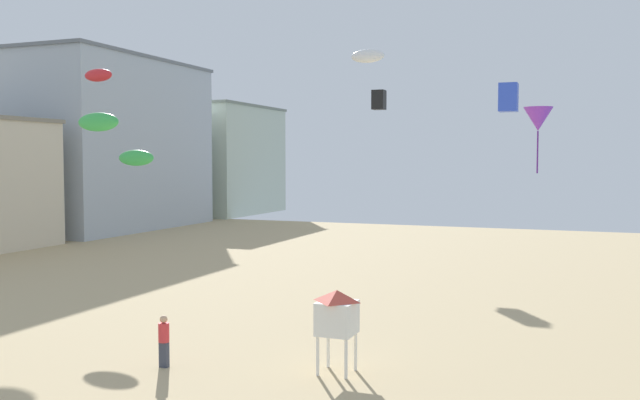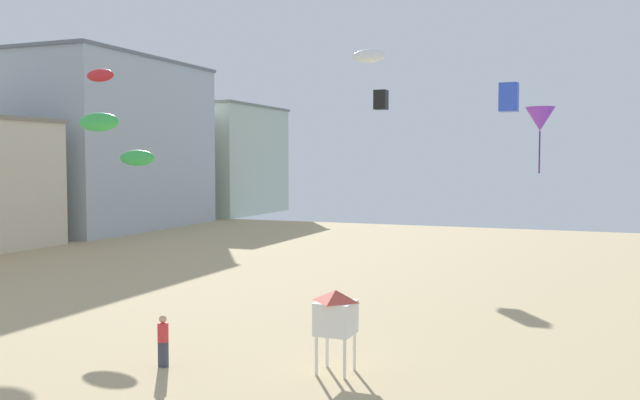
% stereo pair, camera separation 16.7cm
% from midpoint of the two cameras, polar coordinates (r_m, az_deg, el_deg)
% --- Properties ---
extents(boardwalk_hotel_mid, '(12.72, 20.46, 16.00)m').
position_cam_midpoint_polar(boardwalk_hotel_mid, '(69.35, -17.31, 4.41)').
color(boardwalk_hotel_mid, '#ADB7C1').
rests_on(boardwalk_hotel_mid, ground).
extents(boardwalk_hotel_far, '(13.56, 15.94, 13.08)m').
position_cam_midpoint_polar(boardwalk_hotel_far, '(86.03, -8.76, 3.30)').
color(boardwalk_hotel_far, '#B7C6B2').
rests_on(boardwalk_hotel_far, ground).
extents(kite_flyer, '(0.34, 0.34, 1.64)m').
position_cam_midpoint_polar(kite_flyer, '(22.50, -12.64, -11.07)').
color(kite_flyer, '#383D4C').
rests_on(kite_flyer, ground).
extents(lifeguard_stand, '(1.10, 1.10, 2.55)m').
position_cam_midpoint_polar(lifeguard_stand, '(21.18, 1.53, -9.34)').
color(lifeguard_stand, white).
rests_on(lifeguard_stand, ground).
extents(kite_green_parafoil, '(1.95, 0.54, 0.76)m').
position_cam_midpoint_polar(kite_green_parafoil, '(33.95, -14.74, 3.38)').
color(kite_green_parafoil, green).
extents(kite_purple_delta, '(1.70, 1.70, 3.86)m').
position_cam_midpoint_polar(kite_purple_delta, '(42.39, 17.84, 6.38)').
color(kite_purple_delta, purple).
extents(kite_white_parafoil, '(1.94, 0.54, 0.75)m').
position_cam_midpoint_polar(kite_white_parafoil, '(39.39, 4.21, 11.80)').
color(kite_white_parafoil, white).
extents(kite_green_parafoil_2, '(1.90, 0.53, 0.74)m').
position_cam_midpoint_polar(kite_green_parafoil_2, '(28.54, -17.66, 6.16)').
color(kite_green_parafoil_2, green).
extents(kite_black_box, '(0.87, 0.87, 1.37)m').
position_cam_midpoint_polar(kite_black_box, '(49.38, 5.16, 8.25)').
color(kite_black_box, black).
extents(kite_blue_box_2, '(0.70, 0.70, 1.10)m').
position_cam_midpoint_polar(kite_blue_box_2, '(28.10, 15.51, 8.18)').
color(kite_blue_box_2, blue).
extents(kite_red_parafoil, '(1.93, 0.53, 0.75)m').
position_cam_midpoint_polar(kite_red_parafoil, '(43.16, -17.60, 9.79)').
color(kite_red_parafoil, red).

